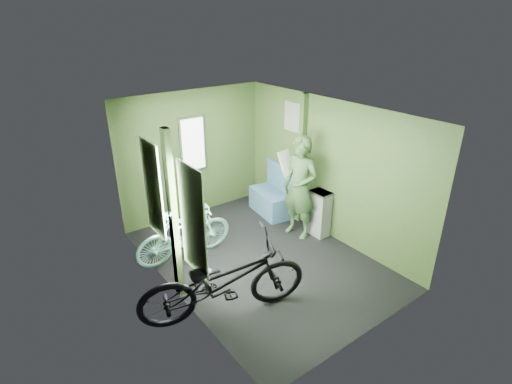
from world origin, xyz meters
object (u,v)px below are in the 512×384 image
(bicycle_black, at_px, (226,316))
(passenger, at_px, (300,188))
(bicycle_mint, at_px, (187,259))
(bench_seat, at_px, (272,199))
(waste_box, at_px, (320,213))

(bicycle_black, xyz_separation_m, passenger, (2.11, 0.99, 0.87))
(bicycle_mint, bearing_deg, bicycle_black, 175.07)
(bicycle_mint, distance_m, passenger, 2.14)
(passenger, bearing_deg, bicycle_black, -75.33)
(passenger, distance_m, bench_seat, 1.08)
(passenger, relative_size, waste_box, 2.16)
(passenger, xyz_separation_m, bench_seat, (0.15, 0.89, -0.59))
(bench_seat, bearing_deg, bicycle_black, -132.72)
(bicycle_mint, xyz_separation_m, waste_box, (2.18, -0.66, 0.40))
(bicycle_black, relative_size, bicycle_mint, 1.35)
(passenger, height_order, waste_box, passenger)
(bicycle_black, relative_size, passenger, 1.21)
(bench_seat, bearing_deg, waste_box, -76.63)
(bicycle_mint, height_order, bench_seat, bench_seat)
(bicycle_black, distance_m, bicycle_mint, 1.44)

